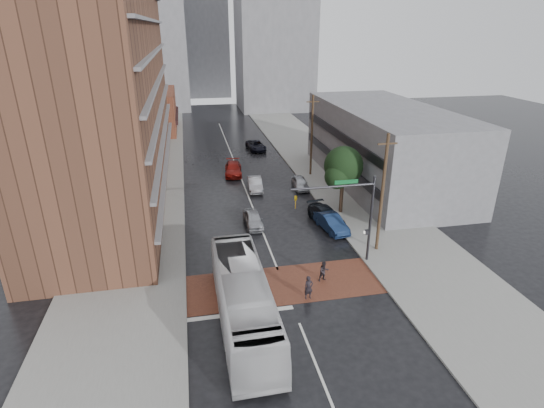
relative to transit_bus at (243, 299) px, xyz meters
name	(u,v)px	position (x,y,z in m)	size (l,w,h in m)	color
ground	(285,288)	(3.43, 3.23, -1.78)	(160.00, 160.00, 0.00)	black
crosswalk	(284,284)	(3.43, 3.73, -1.77)	(14.00, 5.00, 0.02)	brown
sidewalk_west	(146,183)	(-8.07, 28.23, -1.70)	(9.00, 90.00, 0.15)	gray
sidewalk_east	(328,171)	(14.93, 28.23, -1.70)	(9.00, 90.00, 0.15)	gray
apartment_block	(105,62)	(-10.57, 27.23, 12.22)	(10.00, 44.00, 28.00)	brown
storefront_west	(153,111)	(-8.57, 57.23, 1.72)	(8.00, 16.00, 7.00)	brown
building_east	(384,146)	(19.93, 23.23, 2.72)	(11.00, 26.00, 9.00)	gray
distant_tower_west	(143,34)	(-10.57, 81.23, 14.22)	(18.00, 16.00, 32.00)	gray
distant_tower_east	(275,24)	(17.43, 75.23, 16.22)	(16.00, 14.00, 36.00)	gray
distant_tower_center	(205,49)	(3.43, 98.23, 10.22)	(12.00, 10.00, 24.00)	gray
street_tree	(343,168)	(11.95, 15.27, 2.96)	(4.20, 4.10, 6.90)	#332319
signal_mast	(354,208)	(9.28, 5.73, 2.96)	(6.50, 0.30, 7.20)	#2D2D33
utility_pole_near	(382,193)	(12.23, 7.23, 3.36)	(1.60, 0.26, 10.00)	#473321
utility_pole_far	(312,135)	(12.23, 27.23, 3.36)	(1.60, 0.26, 10.00)	#473321
transit_bus	(243,299)	(0.00, 0.00, 0.00)	(2.98, 12.75, 3.55)	silver
pedestrian_a	(309,288)	(4.72, 1.73, -0.91)	(0.63, 0.42, 1.73)	black
pedestrian_b	(324,271)	(6.44, 3.65, -0.98)	(0.78, 0.61, 1.60)	black
car_travel_a	(253,219)	(2.80, 13.96, -1.09)	(1.63, 4.05, 1.38)	#A1A3A8
car_travel_b	(255,184)	(4.49, 23.43, -1.05)	(1.53, 4.39, 1.45)	#A6A7AE
car_travel_c	(233,169)	(2.68, 29.47, -1.03)	(2.09, 5.13, 1.49)	maroon
suv_travel	(256,145)	(7.40, 40.49, -1.08)	(2.31, 5.02, 1.39)	black
car_parked_near	(331,223)	(9.73, 11.66, -1.03)	(1.58, 4.54, 1.50)	#16294E
car_parked_mid	(326,216)	(9.73, 13.23, -1.03)	(2.09, 5.14, 1.49)	black
car_parked_far	(300,183)	(9.73, 22.87, -1.10)	(1.60, 3.97, 1.35)	#B0B2B8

